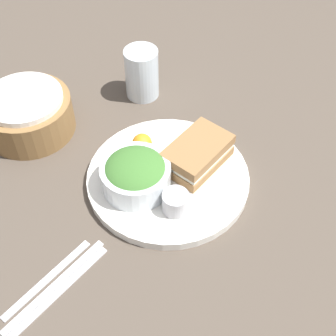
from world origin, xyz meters
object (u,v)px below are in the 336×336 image
at_px(salad_bowl, 136,174).
at_px(bread_basket, 27,113).
at_px(fork, 62,292).
at_px(drink_glass, 142,73).
at_px(dressing_cup, 175,202).
at_px(plate, 168,178).
at_px(spoon, 47,279).
at_px(sandwich, 197,154).
at_px(knife, 55,285).

bearing_deg(salad_bowl, bread_basket, 90.92).
height_order(bread_basket, fork, bread_basket).
bearing_deg(drink_glass, dressing_cup, -131.09).
xyz_separation_m(plate, salad_bowl, (-0.05, 0.03, 0.04)).
distance_m(salad_bowl, spoon, 0.23).
xyz_separation_m(fork, spoon, (0.00, 0.04, 0.00)).
height_order(drink_glass, spoon, drink_glass).
bearing_deg(bread_basket, spoon, -128.17).
distance_m(plate, bread_basket, 0.32).
bearing_deg(drink_glass, spoon, -159.51).
relative_size(dressing_cup, drink_glass, 0.42).
xyz_separation_m(plate, bread_basket, (-0.06, 0.32, 0.03)).
bearing_deg(dressing_cup, sandwich, 15.93).
bearing_deg(plate, knife, 177.29).
bearing_deg(dressing_cup, plate, 46.49).
bearing_deg(sandwich, spoon, 170.51).
xyz_separation_m(sandwich, knife, (-0.34, 0.04, -0.04)).
distance_m(plate, fork, 0.28).
xyz_separation_m(salad_bowl, drink_glass, (0.22, 0.17, 0.01)).
distance_m(fork, spoon, 0.04).
distance_m(knife, spoon, 0.02).
height_order(plate, salad_bowl, salad_bowl).
bearing_deg(fork, spoon, -90.00).
relative_size(dressing_cup, knife, 0.23).
bearing_deg(sandwich, fork, 176.51).
distance_m(sandwich, bread_basket, 0.36).
distance_m(fork, knife, 0.02).
relative_size(drink_glass, spoon, 0.63).
distance_m(dressing_cup, knife, 0.24).
relative_size(sandwich, spoon, 0.74).
relative_size(dressing_cup, spoon, 0.26).
xyz_separation_m(plate, knife, (-0.28, 0.01, -0.01)).
bearing_deg(salad_bowl, plate, -30.75).
bearing_deg(fork, drink_glass, -152.98).
xyz_separation_m(sandwich, spoon, (-0.34, 0.06, -0.04)).
height_order(plate, bread_basket, bread_basket).
relative_size(drink_glass, bread_basket, 0.62).
xyz_separation_m(dressing_cup, spoon, (-0.23, 0.09, -0.04)).
bearing_deg(dressing_cup, spoon, 158.60).
height_order(drink_glass, knife, drink_glass).
bearing_deg(spoon, plate, 176.36).
distance_m(dressing_cup, drink_glass, 0.34).
distance_m(salad_bowl, fork, 0.24).
bearing_deg(sandwich, plate, 156.34).
bearing_deg(knife, plate, 180.00).
relative_size(dressing_cup, bread_basket, 0.26).
bearing_deg(dressing_cup, fork, 166.95).
relative_size(fork, spoon, 1.11).
bearing_deg(knife, bread_basket, -123.87).
xyz_separation_m(salad_bowl, dressing_cup, (-0.00, -0.09, -0.01)).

